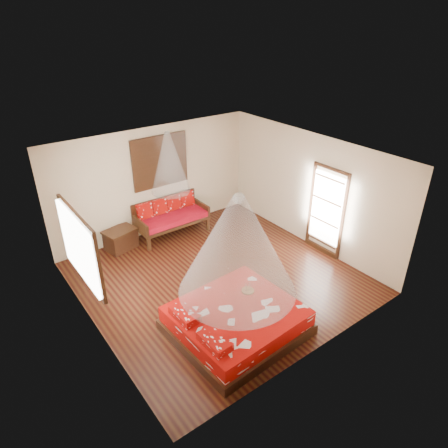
% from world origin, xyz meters
% --- Properties ---
extents(room, '(5.54, 5.54, 2.84)m').
position_xyz_m(room, '(0.00, 0.00, 1.40)').
color(room, black).
rests_on(room, ground).
extents(bed, '(2.31, 2.11, 0.65)m').
position_xyz_m(bed, '(-0.73, -1.56, 0.25)').
color(bed, black).
rests_on(bed, floor).
extents(daybed, '(1.87, 0.83, 0.96)m').
position_xyz_m(daybed, '(0.19, 2.39, 0.52)').
color(daybed, black).
rests_on(daybed, floor).
extents(storage_chest, '(0.85, 0.69, 0.51)m').
position_xyz_m(storage_chest, '(-1.20, 2.45, 0.26)').
color(storage_chest, black).
rests_on(storage_chest, floor).
extents(shutter_panel, '(1.52, 0.06, 1.32)m').
position_xyz_m(shutter_panel, '(0.19, 2.72, 1.90)').
color(shutter_panel, black).
rests_on(shutter_panel, wall_back).
extents(window_left, '(0.10, 1.74, 1.34)m').
position_xyz_m(window_left, '(-2.71, 0.20, 1.70)').
color(window_left, black).
rests_on(window_left, wall_left).
extents(glazed_door, '(0.08, 1.02, 2.16)m').
position_xyz_m(glazed_door, '(2.72, -0.60, 1.07)').
color(glazed_door, black).
rests_on(glazed_door, floor).
extents(wine_tray, '(0.25, 0.25, 0.20)m').
position_xyz_m(wine_tray, '(-0.21, -1.26, 0.55)').
color(wine_tray, brown).
rests_on(wine_tray, bed).
extents(mosquito_net_main, '(2.04, 2.04, 1.80)m').
position_xyz_m(mosquito_net_main, '(-0.71, -1.56, 1.85)').
color(mosquito_net_main, white).
rests_on(mosquito_net_main, ceiling).
extents(mosquito_net_daybed, '(0.96, 0.96, 1.50)m').
position_xyz_m(mosquito_net_daybed, '(0.19, 2.25, 2.00)').
color(mosquito_net_daybed, white).
rests_on(mosquito_net_daybed, ceiling).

